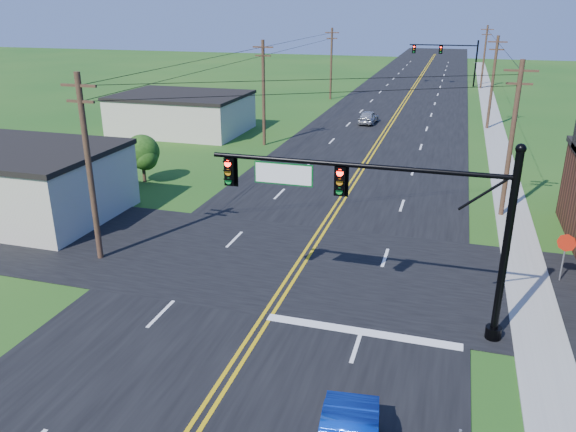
% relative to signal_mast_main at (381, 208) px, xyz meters
% --- Properties ---
extents(road_main, '(16.00, 220.00, 0.04)m').
position_rel_signal_mast_main_xyz_m(road_main, '(-4.34, 42.00, -4.73)').
color(road_main, black).
rests_on(road_main, ground).
extents(road_cross, '(70.00, 10.00, 0.04)m').
position_rel_signal_mast_main_xyz_m(road_cross, '(-4.34, 4.00, -4.73)').
color(road_cross, black).
rests_on(road_cross, ground).
extents(sidewalk, '(2.00, 160.00, 0.08)m').
position_rel_signal_mast_main_xyz_m(sidewalk, '(6.16, 32.00, -4.71)').
color(sidewalk, gray).
rests_on(sidewalk, ground).
extents(signal_mast_main, '(11.30, 0.60, 7.48)m').
position_rel_signal_mast_main_xyz_m(signal_mast_main, '(0.00, 0.00, 0.00)').
color(signal_mast_main, black).
rests_on(signal_mast_main, ground).
extents(signal_mast_far, '(10.98, 0.60, 7.48)m').
position_rel_signal_mast_main_xyz_m(signal_mast_far, '(0.10, 72.00, -0.20)').
color(signal_mast_far, black).
rests_on(signal_mast_far, ground).
extents(cream_bldg_near, '(10.20, 8.20, 4.10)m').
position_rel_signal_mast_main_xyz_m(cream_bldg_near, '(-21.34, 6.00, -2.69)').
color(cream_bldg_near, beige).
rests_on(cream_bldg_near, ground).
extents(cream_bldg_far, '(12.20, 9.20, 3.70)m').
position_rel_signal_mast_main_xyz_m(cream_bldg_far, '(-23.34, 30.00, -2.89)').
color(cream_bldg_far, beige).
rests_on(cream_bldg_far, ground).
extents(utility_pole_left_a, '(1.80, 0.28, 9.00)m').
position_rel_signal_mast_main_xyz_m(utility_pole_left_a, '(-13.84, 2.00, -0.03)').
color(utility_pole_left_a, '#372819').
rests_on(utility_pole_left_a, ground).
extents(utility_pole_left_b, '(1.80, 0.28, 9.00)m').
position_rel_signal_mast_main_xyz_m(utility_pole_left_b, '(-13.84, 27.00, -0.03)').
color(utility_pole_left_b, '#372819').
rests_on(utility_pole_left_b, ground).
extents(utility_pole_left_c, '(1.80, 0.28, 9.00)m').
position_rel_signal_mast_main_xyz_m(utility_pole_left_c, '(-13.84, 54.00, -0.03)').
color(utility_pole_left_c, '#372819').
rests_on(utility_pole_left_c, ground).
extents(utility_pole_right_a, '(1.80, 0.28, 9.00)m').
position_rel_signal_mast_main_xyz_m(utility_pole_right_a, '(5.46, 14.00, -0.03)').
color(utility_pole_right_a, '#372819').
rests_on(utility_pole_right_a, ground).
extents(utility_pole_right_b, '(1.80, 0.28, 9.00)m').
position_rel_signal_mast_main_xyz_m(utility_pole_right_b, '(5.46, 40.00, -0.03)').
color(utility_pole_right_b, '#372819').
rests_on(utility_pole_right_b, ground).
extents(utility_pole_right_c, '(1.80, 0.28, 9.00)m').
position_rel_signal_mast_main_xyz_m(utility_pole_right_c, '(5.46, 70.00, -0.03)').
color(utility_pole_right_c, '#372819').
rests_on(utility_pole_right_c, ground).
extents(tree_left, '(2.40, 2.40, 3.37)m').
position_rel_signal_mast_main_xyz_m(tree_left, '(-18.34, 14.00, -2.59)').
color(tree_left, '#372819').
rests_on(tree_left, ground).
extents(distant_car, '(1.84, 4.05, 1.35)m').
position_rel_signal_mast_main_xyz_m(distant_car, '(-6.43, 39.12, -4.08)').
color(distant_car, '#A8A9AD').
rests_on(distant_car, ground).
extents(stop_sign, '(0.78, 0.33, 2.30)m').
position_rel_signal_mast_main_xyz_m(stop_sign, '(7.56, 5.81, -3.09)').
color(stop_sign, slate).
rests_on(stop_sign, ground).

